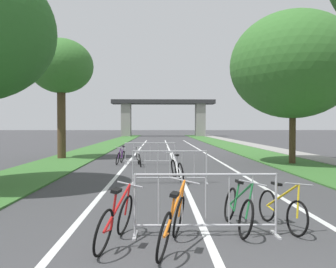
{
  "coord_description": "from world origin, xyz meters",
  "views": [
    {
      "loc": [
        -0.79,
        -2.6,
        1.84
      ],
      "look_at": [
        0.13,
        32.28,
        1.02
      ],
      "focal_mm": 37.04,
      "sensor_mm": 36.0,
      "label": 1
    }
  ],
  "objects_px": {
    "crowd_barrier_nearest": "(206,205)",
    "bicycle_purple_0": "(121,157)",
    "bicycle_red_1": "(116,220)",
    "bicycle_white_2": "(139,158)",
    "bicycle_silver_5": "(177,170)",
    "bicycle_orange_6": "(173,223)",
    "crowd_barrier_second": "(170,167)",
    "bicycle_green_3": "(238,209)",
    "crowd_barrier_third": "(150,154)",
    "tree_right_pine_far": "(293,65)",
    "tree_left_cypress_far": "(61,67)",
    "bicycle_yellow_4": "(281,209)"
  },
  "relations": [
    {
      "from": "crowd_barrier_nearest",
      "to": "bicycle_purple_0",
      "type": "xyz_separation_m",
      "value": [
        -2.64,
        11.08,
        -0.18
      ]
    },
    {
      "from": "bicycle_red_1",
      "to": "bicycle_white_2",
      "type": "xyz_separation_m",
      "value": [
        -0.27,
        10.64,
        -0.03
      ]
    },
    {
      "from": "bicycle_silver_5",
      "to": "bicycle_orange_6",
      "type": "bearing_deg",
      "value": -103.05
    },
    {
      "from": "crowd_barrier_second",
      "to": "bicycle_green_3",
      "type": "xyz_separation_m",
      "value": [
        1.06,
        -4.94,
        -0.15
      ]
    },
    {
      "from": "crowd_barrier_second",
      "to": "bicycle_red_1",
      "type": "distance_m",
      "value": 5.8
    },
    {
      "from": "crowd_barrier_third",
      "to": "crowd_barrier_nearest",
      "type": "bearing_deg",
      "value": -83.62
    },
    {
      "from": "tree_right_pine_far",
      "to": "bicycle_silver_5",
      "type": "bearing_deg",
      "value": -139.59
    },
    {
      "from": "crowd_barrier_third",
      "to": "bicycle_white_2",
      "type": "xyz_separation_m",
      "value": [
        -0.53,
        -0.37,
        -0.17
      ]
    },
    {
      "from": "bicycle_purple_0",
      "to": "bicycle_silver_5",
      "type": "height_order",
      "value": "bicycle_silver_5"
    },
    {
      "from": "bicycle_purple_0",
      "to": "bicycle_silver_5",
      "type": "distance_m",
      "value": 5.87
    },
    {
      "from": "tree_left_cypress_far",
      "to": "bicycle_white_2",
      "type": "relative_size",
      "value": 4.18
    },
    {
      "from": "tree_left_cypress_far",
      "to": "bicycle_silver_5",
      "type": "bearing_deg",
      "value": -52.8
    },
    {
      "from": "bicycle_white_2",
      "to": "bicycle_silver_5",
      "type": "height_order",
      "value": "bicycle_silver_5"
    },
    {
      "from": "crowd_barrier_nearest",
      "to": "bicycle_yellow_4",
      "type": "bearing_deg",
      "value": 16.06
    },
    {
      "from": "crowd_barrier_nearest",
      "to": "bicycle_red_1",
      "type": "distance_m",
      "value": 1.51
    },
    {
      "from": "crowd_barrier_nearest",
      "to": "bicycle_green_3",
      "type": "bearing_deg",
      "value": 30.19
    },
    {
      "from": "tree_left_cypress_far",
      "to": "crowd_barrier_third",
      "type": "relative_size",
      "value": 2.74
    },
    {
      "from": "crowd_barrier_third",
      "to": "bicycle_white_2",
      "type": "relative_size",
      "value": 1.53
    },
    {
      "from": "tree_left_cypress_far",
      "to": "bicycle_silver_5",
      "type": "height_order",
      "value": "tree_left_cypress_far"
    },
    {
      "from": "bicycle_red_1",
      "to": "bicycle_orange_6",
      "type": "relative_size",
      "value": 0.95
    },
    {
      "from": "bicycle_orange_6",
      "to": "tree_left_cypress_far",
      "type": "bearing_deg",
      "value": 125.39
    },
    {
      "from": "crowd_barrier_nearest",
      "to": "bicycle_yellow_4",
      "type": "distance_m",
      "value": 1.49
    },
    {
      "from": "bicycle_orange_6",
      "to": "bicycle_silver_5",
      "type": "bearing_deg",
      "value": 100.28
    },
    {
      "from": "crowd_barrier_second",
      "to": "bicycle_yellow_4",
      "type": "relative_size",
      "value": 1.57
    },
    {
      "from": "bicycle_yellow_4",
      "to": "crowd_barrier_nearest",
      "type": "bearing_deg",
      "value": 3.57
    },
    {
      "from": "bicycle_white_2",
      "to": "bicycle_green_3",
      "type": "distance_m",
      "value": 10.15
    },
    {
      "from": "tree_right_pine_far",
      "to": "bicycle_purple_0",
      "type": "height_order",
      "value": "tree_right_pine_far"
    },
    {
      "from": "bicycle_white_2",
      "to": "bicycle_orange_6",
      "type": "xyz_separation_m",
      "value": [
        1.14,
        -10.84,
        0.04
      ]
    },
    {
      "from": "bicycle_green_3",
      "to": "crowd_barrier_second",
      "type": "bearing_deg",
      "value": -79.96
    },
    {
      "from": "bicycle_green_3",
      "to": "crowd_barrier_third",
      "type": "bearing_deg",
      "value": -82.01
    },
    {
      "from": "bicycle_green_3",
      "to": "bicycle_silver_5",
      "type": "relative_size",
      "value": 0.98
    },
    {
      "from": "tree_right_pine_far",
      "to": "bicycle_purple_0",
      "type": "xyz_separation_m",
      "value": [
        -8.26,
        0.4,
        -4.39
      ]
    },
    {
      "from": "crowd_barrier_third",
      "to": "bicycle_silver_5",
      "type": "distance_m",
      "value": 4.97
    },
    {
      "from": "crowd_barrier_third",
      "to": "bicycle_purple_0",
      "type": "relative_size",
      "value": 1.51
    },
    {
      "from": "tree_right_pine_far",
      "to": "crowd_barrier_second",
      "type": "height_order",
      "value": "tree_right_pine_far"
    },
    {
      "from": "bicycle_white_2",
      "to": "bicycle_red_1",
      "type": "bearing_deg",
      "value": 82.63
    },
    {
      "from": "bicycle_yellow_4",
      "to": "crowd_barrier_second",
      "type": "bearing_deg",
      "value": -81.75
    },
    {
      "from": "crowd_barrier_second",
      "to": "bicycle_yellow_4",
      "type": "xyz_separation_m",
      "value": [
        1.85,
        -4.9,
        -0.17
      ]
    },
    {
      "from": "bicycle_white_2",
      "to": "bicycle_orange_6",
      "type": "height_order",
      "value": "bicycle_orange_6"
    },
    {
      "from": "crowd_barrier_second",
      "to": "crowd_barrier_third",
      "type": "distance_m",
      "value": 5.36
    },
    {
      "from": "bicycle_purple_0",
      "to": "crowd_barrier_nearest",
      "type": "bearing_deg",
      "value": 109.93
    },
    {
      "from": "bicycle_green_3",
      "to": "bicycle_yellow_4",
      "type": "relative_size",
      "value": 1.12
    },
    {
      "from": "tree_left_cypress_far",
      "to": "bicycle_green_3",
      "type": "xyz_separation_m",
      "value": [
        6.82,
        -13.32,
        -4.73
      ]
    },
    {
      "from": "crowd_barrier_third",
      "to": "bicycle_green_3",
      "type": "distance_m",
      "value": 10.41
    },
    {
      "from": "tree_right_pine_far",
      "to": "crowd_barrier_third",
      "type": "distance_m",
      "value": 8.0
    },
    {
      "from": "tree_left_cypress_far",
      "to": "crowd_barrier_nearest",
      "type": "height_order",
      "value": "tree_left_cypress_far"
    },
    {
      "from": "tree_left_cypress_far",
      "to": "bicycle_red_1",
      "type": "xyz_separation_m",
      "value": [
        4.75,
        -14.08,
        -4.72
      ]
    },
    {
      "from": "bicycle_yellow_4",
      "to": "bicycle_red_1",
      "type": "bearing_deg",
      "value": 3.28
    },
    {
      "from": "bicycle_green_3",
      "to": "bicycle_orange_6",
      "type": "distance_m",
      "value": 1.54
    },
    {
      "from": "bicycle_purple_0",
      "to": "bicycle_silver_5",
      "type": "bearing_deg",
      "value": 121.34
    }
  ]
}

